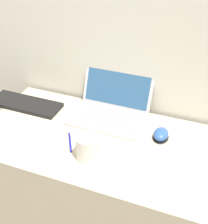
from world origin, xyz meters
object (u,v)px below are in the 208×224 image
(laptop, at_px, (111,106))
(external_keyboard, at_px, (26,104))
(computer_mouse, at_px, (161,134))
(pen, at_px, (70,142))
(drink_cup, at_px, (87,147))

(laptop, bearing_deg, external_keyboard, -169.93)
(computer_mouse, xyz_separation_m, pen, (-0.36, -0.18, -0.01))
(external_keyboard, bearing_deg, laptop, 10.07)
(external_keyboard, bearing_deg, pen, -28.28)
(drink_cup, distance_m, external_keyboard, 0.53)
(drink_cup, xyz_separation_m, pen, (-0.11, 0.06, -0.05))
(computer_mouse, bearing_deg, pen, -153.49)
(computer_mouse, relative_size, external_keyboard, 0.26)
(computer_mouse, bearing_deg, laptop, 162.07)
(computer_mouse, height_order, external_keyboard, computer_mouse)
(laptop, height_order, drink_cup, laptop)
(laptop, height_order, external_keyboard, laptop)
(computer_mouse, distance_m, pen, 0.41)
(computer_mouse, distance_m, external_keyboard, 0.71)
(laptop, distance_m, pen, 0.29)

